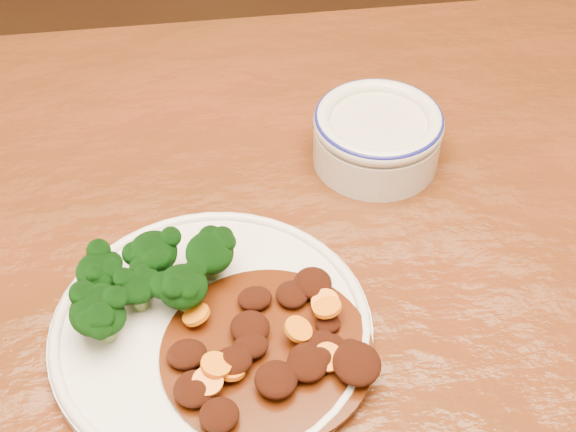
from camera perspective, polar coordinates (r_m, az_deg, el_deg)
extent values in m
cube|color=#5B2310|center=(0.68, 1.45, -7.37)|extent=(1.59, 1.06, 0.04)
cylinder|color=silver|center=(0.65, -5.44, -8.14)|extent=(0.26, 0.26, 0.01)
torus|color=silver|center=(0.64, -5.48, -7.84)|extent=(0.25, 0.25, 0.01)
cylinder|color=#70964D|center=(0.64, -12.65, -8.03)|extent=(0.01, 0.01, 0.02)
ellipsoid|color=black|center=(0.63, -12.92, -7.02)|extent=(0.03, 0.03, 0.03)
cylinder|color=#70964D|center=(0.68, -9.35, -3.74)|extent=(0.01, 0.01, 0.02)
ellipsoid|color=black|center=(0.66, -9.56, -2.57)|extent=(0.04, 0.04, 0.03)
cylinder|color=#70964D|center=(0.67, -5.48, -3.80)|extent=(0.01, 0.01, 0.02)
ellipsoid|color=black|center=(0.66, -5.60, -2.62)|extent=(0.04, 0.04, 0.03)
cylinder|color=#70964D|center=(0.66, -10.48, -5.93)|extent=(0.01, 0.01, 0.02)
ellipsoid|color=black|center=(0.64, -10.69, -4.93)|extent=(0.03, 0.03, 0.03)
cylinder|color=#70964D|center=(0.65, -7.33, -6.15)|extent=(0.01, 0.01, 0.02)
ellipsoid|color=black|center=(0.63, -7.49, -5.00)|extent=(0.04, 0.04, 0.03)
cylinder|color=#70964D|center=(0.67, -13.00, -4.98)|extent=(0.01, 0.01, 0.02)
ellipsoid|color=black|center=(0.66, -13.27, -3.88)|extent=(0.04, 0.04, 0.03)
cylinder|color=#70964D|center=(0.65, -13.23, -7.83)|extent=(0.01, 0.01, 0.02)
ellipsoid|color=black|center=(0.63, -13.54, -6.70)|extent=(0.04, 0.04, 0.03)
cylinder|color=#431A07|center=(0.62, -1.51, -9.66)|extent=(0.16, 0.16, 0.00)
ellipsoid|color=black|center=(0.62, 3.05, -9.24)|extent=(0.02, 0.02, 0.01)
ellipsoid|color=black|center=(0.62, -7.21, -9.72)|extent=(0.03, 0.03, 0.02)
ellipsoid|color=black|center=(0.61, 1.29, -9.90)|extent=(0.03, 0.02, 0.01)
ellipsoid|color=black|center=(0.60, -6.62, -12.10)|extent=(0.03, 0.03, 0.02)
ellipsoid|color=black|center=(0.60, 1.37, -10.50)|extent=(0.03, 0.03, 0.02)
ellipsoid|color=black|center=(0.62, 2.30, -8.98)|extent=(0.03, 0.02, 0.01)
ellipsoid|color=black|center=(0.64, -2.37, -5.88)|extent=(0.03, 0.02, 0.01)
ellipsoid|color=black|center=(0.60, -0.86, -11.55)|extent=(0.03, 0.03, 0.02)
ellipsoid|color=black|center=(0.61, 1.93, -10.02)|extent=(0.03, 0.02, 0.01)
ellipsoid|color=black|center=(0.63, 2.87, -7.66)|extent=(0.02, 0.02, 0.01)
ellipsoid|color=black|center=(0.61, -2.67, -9.25)|extent=(0.03, 0.02, 0.01)
ellipsoid|color=black|center=(0.65, 1.78, -4.77)|extent=(0.03, 0.03, 0.02)
ellipsoid|color=black|center=(0.62, -2.73, -7.92)|extent=(0.03, 0.03, 0.02)
ellipsoid|color=black|center=(0.62, 4.42, -9.40)|extent=(0.02, 0.02, 0.01)
ellipsoid|color=black|center=(0.60, 4.92, -10.40)|extent=(0.04, 0.04, 0.02)
ellipsoid|color=black|center=(0.60, -3.99, -10.29)|extent=(0.03, 0.03, 0.02)
ellipsoid|color=black|center=(0.65, 0.30, -5.58)|extent=(0.03, 0.03, 0.01)
ellipsoid|color=black|center=(0.58, -4.91, -13.91)|extent=(0.03, 0.03, 0.01)
cylinder|color=orange|center=(0.60, -4.08, -10.81)|extent=(0.03, 0.03, 0.01)
cylinder|color=orange|center=(0.62, 0.72, -8.05)|extent=(0.03, 0.03, 0.02)
cylinder|color=orange|center=(0.59, -5.72, -11.62)|extent=(0.03, 0.03, 0.01)
cylinder|color=orange|center=(0.64, -6.55, -7.00)|extent=(0.03, 0.03, 0.02)
cylinder|color=orange|center=(0.61, 2.85, -9.99)|extent=(0.03, 0.03, 0.01)
cylinder|color=orange|center=(0.64, 2.68, -6.18)|extent=(0.03, 0.02, 0.02)
cylinder|color=orange|center=(0.63, 2.80, -6.51)|extent=(0.03, 0.03, 0.01)
cylinder|color=orange|center=(0.60, -5.15, -10.50)|extent=(0.03, 0.03, 0.01)
cylinder|color=beige|center=(0.79, 6.30, 5.11)|extent=(0.12, 0.12, 0.04)
cylinder|color=beige|center=(0.77, 6.44, 6.47)|extent=(0.09, 0.09, 0.01)
torus|color=beige|center=(0.77, 6.47, 6.71)|extent=(0.12, 0.12, 0.02)
torus|color=navy|center=(0.77, 6.49, 6.95)|extent=(0.12, 0.12, 0.01)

